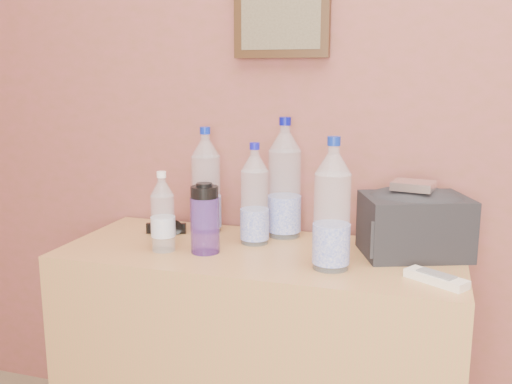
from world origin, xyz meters
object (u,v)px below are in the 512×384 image
(nalgene_bottle, at_px, (205,219))
(sunglasses, at_px, (166,228))
(pet_small, at_px, (163,216))
(toiletry_bag, at_px, (415,222))
(pet_large_a, at_px, (206,186))
(foil_packet, at_px, (413,185))
(ac_remote, at_px, (436,279))
(pet_large_d, at_px, (332,211))
(pet_large_c, at_px, (255,199))
(dresser, at_px, (259,364))
(pet_large_b, at_px, (284,185))

(nalgene_bottle, relative_size, sunglasses, 1.58)
(pet_small, distance_m, toiletry_bag, 0.72)
(sunglasses, bearing_deg, pet_small, -82.43)
(pet_large_a, bearing_deg, foil_packet, -7.19)
(nalgene_bottle, xyz_separation_m, ac_remote, (0.64, -0.06, -0.09))
(pet_large_d, relative_size, toiletry_bag, 1.23)
(pet_large_a, height_order, foil_packet, pet_large_a)
(pet_large_d, bearing_deg, foil_packet, 39.76)
(foil_packet, bearing_deg, pet_large_c, -179.93)
(pet_large_c, relative_size, pet_small, 1.32)
(dresser, height_order, foil_packet, foil_packet)
(dresser, height_order, pet_large_d, pet_large_d)
(toiletry_bag, bearing_deg, dresser, 171.48)
(pet_large_a, xyz_separation_m, toiletry_bag, (0.66, -0.06, -0.05))
(pet_large_d, xyz_separation_m, nalgene_bottle, (-0.37, 0.03, -0.05))
(dresser, height_order, pet_small, pet_small)
(ac_remote, relative_size, foil_packet, 1.45)
(dresser, relative_size, foil_packet, 10.61)
(dresser, bearing_deg, toiletry_bag, 12.26)
(foil_packet, bearing_deg, sunglasses, 178.69)
(toiletry_bag, bearing_deg, pet_small, 173.16)
(toiletry_bag, bearing_deg, nalgene_bottle, 174.30)
(nalgene_bottle, distance_m, foil_packet, 0.59)
(pet_large_c, distance_m, nalgene_bottle, 0.17)
(pet_small, xyz_separation_m, sunglasses, (-0.07, 0.17, -0.09))
(toiletry_bag, bearing_deg, pet_large_a, 154.09)
(dresser, height_order, pet_large_b, pet_large_b)
(sunglasses, bearing_deg, pet_large_d, -33.78)
(pet_large_c, bearing_deg, dresser, -63.33)
(pet_small, bearing_deg, foil_packet, 12.31)
(pet_large_c, distance_m, foil_packet, 0.46)
(pet_large_d, bearing_deg, toiletry_bag, 42.32)
(pet_large_b, bearing_deg, sunglasses, -167.16)
(dresser, height_order, toiletry_bag, toiletry_bag)
(dresser, bearing_deg, pet_large_a, 145.96)
(nalgene_bottle, height_order, toiletry_bag, nalgene_bottle)
(dresser, distance_m, pet_large_d, 0.57)
(pet_large_b, distance_m, pet_small, 0.39)
(dresser, relative_size, toiletry_bag, 4.06)
(pet_large_d, relative_size, ac_remote, 2.22)
(pet_large_d, xyz_separation_m, foil_packet, (0.20, 0.16, 0.05))
(dresser, xyz_separation_m, toiletry_bag, (0.43, 0.09, 0.46))
(pet_large_d, height_order, ac_remote, pet_large_d)
(pet_large_d, bearing_deg, pet_small, 178.53)
(ac_remote, height_order, toiletry_bag, toiletry_bag)
(dresser, relative_size, ac_remote, 7.34)
(foil_packet, bearing_deg, pet_large_a, 172.81)
(pet_large_d, bearing_deg, ac_remote, -6.62)
(pet_large_d, bearing_deg, nalgene_bottle, 175.19)
(pet_large_c, relative_size, pet_large_d, 0.88)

